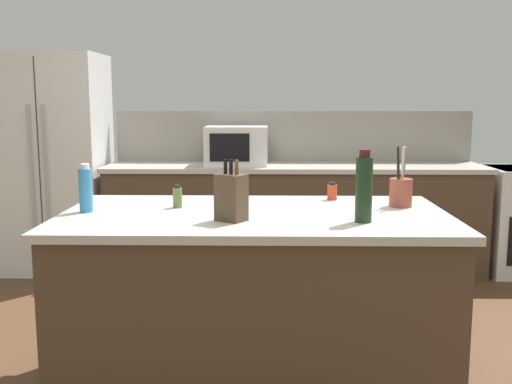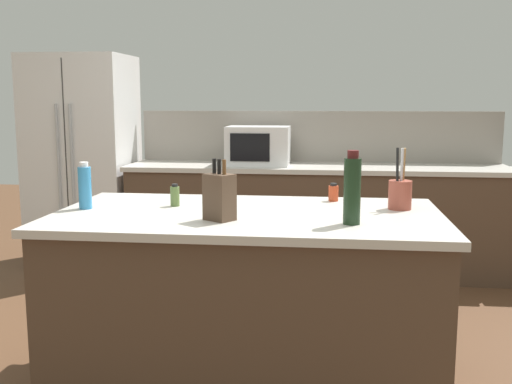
{
  "view_description": "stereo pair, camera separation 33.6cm",
  "coord_description": "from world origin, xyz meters",
  "px_view_note": "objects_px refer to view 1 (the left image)",
  "views": [
    {
      "loc": [
        0.06,
        -2.97,
        1.51
      ],
      "look_at": [
        0.0,
        0.35,
        0.99
      ],
      "focal_mm": 42.0,
      "sensor_mm": 36.0,
      "label": 1
    },
    {
      "loc": [
        0.4,
        -2.95,
        1.51
      ],
      "look_at": [
        0.0,
        0.35,
        0.99
      ],
      "focal_mm": 42.0,
      "sensor_mm": 36.0,
      "label": 2
    }
  ],
  "objects_px": {
    "knife_block": "(231,197)",
    "wine_bottle": "(364,188)",
    "utensil_crock": "(401,191)",
    "spice_jar_paprika": "(332,192)",
    "spice_jar_oregano": "(177,197)",
    "dish_soap_bottle": "(86,189)",
    "microwave": "(236,146)",
    "refrigerator": "(55,163)"
  },
  "relations": [
    {
      "from": "utensil_crock",
      "to": "spice_jar_paprika",
      "type": "relative_size",
      "value": 3.16
    },
    {
      "from": "spice_jar_paprika",
      "to": "spice_jar_oregano",
      "type": "bearing_deg",
      "value": -162.56
    },
    {
      "from": "spice_jar_oregano",
      "to": "dish_soap_bottle",
      "type": "distance_m",
      "value": 0.47
    },
    {
      "from": "microwave",
      "to": "wine_bottle",
      "type": "distance_m",
      "value": 2.53
    },
    {
      "from": "spice_jar_oregano",
      "to": "wine_bottle",
      "type": "relative_size",
      "value": 0.35
    },
    {
      "from": "knife_block",
      "to": "utensil_crock",
      "type": "bearing_deg",
      "value": 58.22
    },
    {
      "from": "utensil_crock",
      "to": "spice_jar_oregano",
      "type": "bearing_deg",
      "value": -177.49
    },
    {
      "from": "dish_soap_bottle",
      "to": "utensil_crock",
      "type": "bearing_deg",
      "value": 6.25
    },
    {
      "from": "microwave",
      "to": "spice_jar_oregano",
      "type": "height_order",
      "value": "microwave"
    },
    {
      "from": "utensil_crock",
      "to": "wine_bottle",
      "type": "bearing_deg",
      "value": -122.66
    },
    {
      "from": "utensil_crock",
      "to": "microwave",
      "type": "bearing_deg",
      "value": 115.88
    },
    {
      "from": "refrigerator",
      "to": "spice_jar_paprika",
      "type": "relative_size",
      "value": 18.69
    },
    {
      "from": "spice_jar_paprika",
      "to": "wine_bottle",
      "type": "height_order",
      "value": "wine_bottle"
    },
    {
      "from": "knife_block",
      "to": "microwave",
      "type": "bearing_deg",
      "value": 126.41
    },
    {
      "from": "microwave",
      "to": "utensil_crock",
      "type": "relative_size",
      "value": 1.68
    },
    {
      "from": "knife_block",
      "to": "spice_jar_oregano",
      "type": "height_order",
      "value": "knife_block"
    },
    {
      "from": "dish_soap_bottle",
      "to": "spice_jar_oregano",
      "type": "bearing_deg",
      "value": 15.88
    },
    {
      "from": "knife_block",
      "to": "spice_jar_paprika",
      "type": "distance_m",
      "value": 0.81
    },
    {
      "from": "spice_jar_oregano",
      "to": "spice_jar_paprika",
      "type": "xyz_separation_m",
      "value": [
        0.84,
        0.26,
        -0.01
      ]
    },
    {
      "from": "microwave",
      "to": "spice_jar_paprika",
      "type": "xyz_separation_m",
      "value": [
        0.64,
        -1.8,
        -0.12
      ]
    },
    {
      "from": "wine_bottle",
      "to": "refrigerator",
      "type": "bearing_deg",
      "value": 133.19
    },
    {
      "from": "knife_block",
      "to": "spice_jar_oregano",
      "type": "bearing_deg",
      "value": 165.75
    },
    {
      "from": "spice_jar_paprika",
      "to": "dish_soap_bottle",
      "type": "bearing_deg",
      "value": -163.1
    },
    {
      "from": "knife_block",
      "to": "utensil_crock",
      "type": "xyz_separation_m",
      "value": [
        0.88,
        0.39,
        -0.03
      ]
    },
    {
      "from": "microwave",
      "to": "dish_soap_bottle",
      "type": "height_order",
      "value": "microwave"
    },
    {
      "from": "refrigerator",
      "to": "dish_soap_bottle",
      "type": "height_order",
      "value": "refrigerator"
    },
    {
      "from": "utensil_crock",
      "to": "spice_jar_paprika",
      "type": "xyz_separation_m",
      "value": [
        -0.34,
        0.21,
        -0.04
      ]
    },
    {
      "from": "utensil_crock",
      "to": "wine_bottle",
      "type": "height_order",
      "value": "wine_bottle"
    },
    {
      "from": "refrigerator",
      "to": "dish_soap_bottle",
      "type": "bearing_deg",
      "value": -66.86
    },
    {
      "from": "utensil_crock",
      "to": "dish_soap_bottle",
      "type": "xyz_separation_m",
      "value": [
        -1.63,
        -0.18,
        0.03
      ]
    },
    {
      "from": "microwave",
      "to": "refrigerator",
      "type": "bearing_deg",
      "value": 178.17
    },
    {
      "from": "spice_jar_oregano",
      "to": "microwave",
      "type": "bearing_deg",
      "value": 84.31
    },
    {
      "from": "refrigerator",
      "to": "microwave",
      "type": "relative_size",
      "value": 3.53
    },
    {
      "from": "wine_bottle",
      "to": "knife_block",
      "type": "bearing_deg",
      "value": 178.52
    },
    {
      "from": "wine_bottle",
      "to": "dish_soap_bottle",
      "type": "bearing_deg",
      "value": 170.37
    },
    {
      "from": "dish_soap_bottle",
      "to": "wine_bottle",
      "type": "bearing_deg",
      "value": -9.63
    },
    {
      "from": "microwave",
      "to": "spice_jar_paprika",
      "type": "bearing_deg",
      "value": -70.53
    },
    {
      "from": "utensil_crock",
      "to": "dish_soap_bottle",
      "type": "height_order",
      "value": "utensil_crock"
    },
    {
      "from": "microwave",
      "to": "spice_jar_paprika",
      "type": "relative_size",
      "value": 5.3
    },
    {
      "from": "knife_block",
      "to": "wine_bottle",
      "type": "relative_size",
      "value": 0.86
    },
    {
      "from": "knife_block",
      "to": "wine_bottle",
      "type": "xyz_separation_m",
      "value": [
        0.62,
        -0.02,
        0.05
      ]
    },
    {
      "from": "refrigerator",
      "to": "spice_jar_oregano",
      "type": "bearing_deg",
      "value": -56.47
    }
  ]
}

